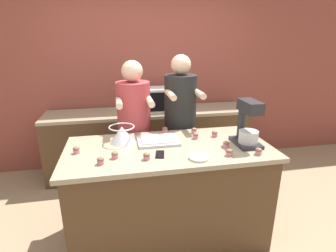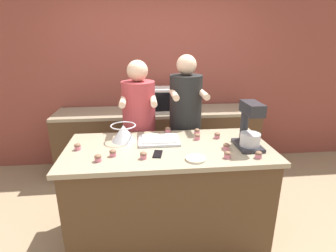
{
  "view_description": "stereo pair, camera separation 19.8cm",
  "coord_description": "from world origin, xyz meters",
  "px_view_note": "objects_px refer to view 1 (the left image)",
  "views": [
    {
      "loc": [
        -0.42,
        -2.09,
        1.86
      ],
      "look_at": [
        0.0,
        0.04,
        1.13
      ],
      "focal_mm": 28.0,
      "sensor_mm": 36.0,
      "label": 1
    },
    {
      "loc": [
        -0.22,
        -2.12,
        1.86
      ],
      "look_at": [
        0.0,
        0.04,
        1.13
      ],
      "focal_mm": 28.0,
      "sensor_mm": 36.0,
      "label": 2
    }
  ],
  "objects_px": {
    "cupcake_7": "(258,151)",
    "cupcake_10": "(101,161)",
    "stand_mixer": "(247,126)",
    "baking_tray": "(158,140)",
    "cupcake_11": "(215,134)",
    "cupcake_8": "(147,156)",
    "cupcake_1": "(194,130)",
    "mixing_bowl": "(122,134)",
    "cupcake_0": "(229,152)",
    "cell_phone": "(160,154)",
    "cupcake_3": "(253,134)",
    "person_left": "(135,133)",
    "cupcake_5": "(165,130)",
    "cupcake_2": "(76,150)",
    "cupcake_9": "(226,144)",
    "person_right": "(180,128)",
    "cupcake_6": "(196,136)",
    "small_plate": "(199,158)",
    "microwave_oven": "(158,99)"
  },
  "relations": [
    {
      "from": "cupcake_8",
      "to": "cupcake_11",
      "type": "height_order",
      "value": "same"
    },
    {
      "from": "person_left",
      "to": "cupcake_9",
      "type": "distance_m",
      "value": 1.06
    },
    {
      "from": "cupcake_6",
      "to": "cupcake_2",
      "type": "bearing_deg",
      "value": -172.99
    },
    {
      "from": "cupcake_3",
      "to": "cupcake_7",
      "type": "distance_m",
      "value": 0.42
    },
    {
      "from": "cupcake_1",
      "to": "cupcake_8",
      "type": "relative_size",
      "value": 1.0
    },
    {
      "from": "stand_mixer",
      "to": "cupcake_8",
      "type": "relative_size",
      "value": 6.88
    },
    {
      "from": "small_plate",
      "to": "cupcake_10",
      "type": "xyz_separation_m",
      "value": [
        -0.76,
        0.05,
        0.02
      ]
    },
    {
      "from": "stand_mixer",
      "to": "cupcake_7",
      "type": "height_order",
      "value": "stand_mixer"
    },
    {
      "from": "small_plate",
      "to": "cupcake_2",
      "type": "distance_m",
      "value": 1.01
    },
    {
      "from": "person_left",
      "to": "person_right",
      "type": "distance_m",
      "value": 0.51
    },
    {
      "from": "mixing_bowl",
      "to": "cupcake_7",
      "type": "bearing_deg",
      "value": -24.01
    },
    {
      "from": "cupcake_5",
      "to": "cupcake_6",
      "type": "relative_size",
      "value": 1.0
    },
    {
      "from": "stand_mixer",
      "to": "cupcake_2",
      "type": "relative_size",
      "value": 6.88
    },
    {
      "from": "cupcake_2",
      "to": "stand_mixer",
      "type": "bearing_deg",
      "value": -3.44
    },
    {
      "from": "small_plate",
      "to": "cupcake_9",
      "type": "relative_size",
      "value": 2.75
    },
    {
      "from": "cupcake_2",
      "to": "cupcake_8",
      "type": "relative_size",
      "value": 1.0
    },
    {
      "from": "person_right",
      "to": "cupcake_2",
      "type": "xyz_separation_m",
      "value": [
        -1.04,
        -0.62,
        0.09
      ]
    },
    {
      "from": "cell_phone",
      "to": "cupcake_0",
      "type": "height_order",
      "value": "cupcake_0"
    },
    {
      "from": "cupcake_11",
      "to": "cupcake_8",
      "type": "bearing_deg",
      "value": -151.95
    },
    {
      "from": "mixing_bowl",
      "to": "cupcake_3",
      "type": "relative_size",
      "value": 3.97
    },
    {
      "from": "cupcake_7",
      "to": "cupcake_10",
      "type": "relative_size",
      "value": 1.0
    },
    {
      "from": "cupcake_9",
      "to": "cupcake_11",
      "type": "distance_m",
      "value": 0.27
    },
    {
      "from": "cupcake_1",
      "to": "mixing_bowl",
      "type": "bearing_deg",
      "value": -171.67
    },
    {
      "from": "cupcake_7",
      "to": "cupcake_8",
      "type": "xyz_separation_m",
      "value": [
        -0.92,
        0.08,
        0.0
      ]
    },
    {
      "from": "microwave_oven",
      "to": "cupcake_9",
      "type": "distance_m",
      "value": 1.55
    },
    {
      "from": "baking_tray",
      "to": "cupcake_2",
      "type": "xyz_separation_m",
      "value": [
        -0.71,
        -0.11,
        0.01
      ]
    },
    {
      "from": "cell_phone",
      "to": "person_left",
      "type": "bearing_deg",
      "value": 100.95
    },
    {
      "from": "baking_tray",
      "to": "cell_phone",
      "type": "distance_m",
      "value": 0.28
    },
    {
      "from": "stand_mixer",
      "to": "cupcake_0",
      "type": "relative_size",
      "value": 6.88
    },
    {
      "from": "mixing_bowl",
      "to": "cupcake_7",
      "type": "relative_size",
      "value": 3.97
    },
    {
      "from": "person_left",
      "to": "cupcake_9",
      "type": "bearing_deg",
      "value": -44.96
    },
    {
      "from": "small_plate",
      "to": "cupcake_7",
      "type": "height_order",
      "value": "cupcake_7"
    },
    {
      "from": "cupcake_7",
      "to": "cupcake_10",
      "type": "xyz_separation_m",
      "value": [
        -1.27,
        0.07,
        0.0
      ]
    },
    {
      "from": "cupcake_3",
      "to": "cupcake_6",
      "type": "height_order",
      "value": "same"
    },
    {
      "from": "person_left",
      "to": "cupcake_1",
      "type": "xyz_separation_m",
      "value": [
        0.57,
        -0.34,
        0.12
      ]
    },
    {
      "from": "cupcake_1",
      "to": "baking_tray",
      "type": "bearing_deg",
      "value": -157.3
    },
    {
      "from": "cupcake_7",
      "to": "cupcake_8",
      "type": "relative_size",
      "value": 1.0
    },
    {
      "from": "mixing_bowl",
      "to": "cupcake_2",
      "type": "xyz_separation_m",
      "value": [
        -0.38,
        -0.17,
        -0.05
      ]
    },
    {
      "from": "baking_tray",
      "to": "cupcake_3",
      "type": "xyz_separation_m",
      "value": [
        0.93,
        -0.04,
        0.01
      ]
    },
    {
      "from": "cell_phone",
      "to": "stand_mixer",
      "type": "bearing_deg",
      "value": 5.55
    },
    {
      "from": "cupcake_6",
      "to": "cupcake_7",
      "type": "relative_size",
      "value": 1.0
    },
    {
      "from": "stand_mixer",
      "to": "baking_tray",
      "type": "relative_size",
      "value": 1.08
    },
    {
      "from": "person_left",
      "to": "cupcake_1",
      "type": "distance_m",
      "value": 0.68
    },
    {
      "from": "person_left",
      "to": "cupcake_5",
      "type": "distance_m",
      "value": 0.41
    },
    {
      "from": "small_plate",
      "to": "cupcake_3",
      "type": "bearing_deg",
      "value": 28.8
    },
    {
      "from": "cupcake_5",
      "to": "cupcake_10",
      "type": "distance_m",
      "value": 0.85
    },
    {
      "from": "person_right",
      "to": "cupcake_5",
      "type": "bearing_deg",
      "value": -130.06
    },
    {
      "from": "cupcake_7",
      "to": "cupcake_11",
      "type": "xyz_separation_m",
      "value": [
        -0.21,
        0.46,
        0.0
      ]
    },
    {
      "from": "person_right",
      "to": "small_plate",
      "type": "xyz_separation_m",
      "value": [
        -0.07,
        -0.91,
        0.06
      ]
    },
    {
      "from": "person_left",
      "to": "cupcake_2",
      "type": "distance_m",
      "value": 0.82
    }
  ]
}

